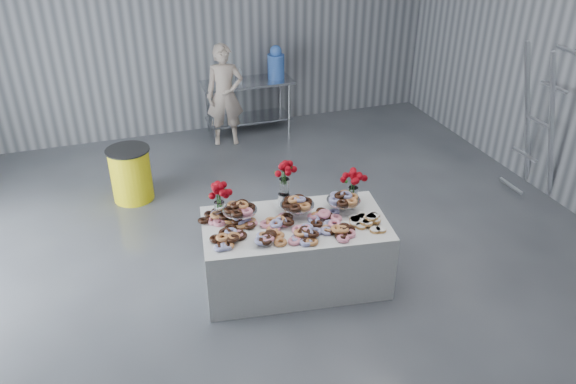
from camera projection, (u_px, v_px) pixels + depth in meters
name	position (u px, v px, depth m)	size (l,w,h in m)	color
ground	(289.00, 281.00, 6.12)	(9.00, 9.00, 0.00)	#3D3F45
room_walls	(257.00, 40.00, 4.80)	(8.04, 9.04, 4.02)	gray
display_table	(295.00, 252.00, 5.95)	(1.90, 1.00, 0.75)	white
prep_table	(248.00, 98.00, 9.38)	(1.50, 0.60, 0.90)	silver
donut_mounds	(297.00, 221.00, 5.70)	(1.80, 0.80, 0.09)	#C67C48
cake_stand_left	(240.00, 209.00, 5.74)	(0.36, 0.36, 0.17)	silver
cake_stand_mid	(297.00, 203.00, 5.84)	(0.36, 0.36, 0.17)	silver
cake_stand_right	(344.00, 199.00, 5.91)	(0.36, 0.36, 0.17)	silver
danish_pile	(370.00, 219.00, 5.73)	(0.48, 0.48, 0.11)	white
bouquet_left	(218.00, 192.00, 5.72)	(0.26, 0.26, 0.42)	white
bouquet_right	(354.00, 178.00, 5.99)	(0.26, 0.26, 0.42)	white
bouquet_center	(284.00, 175.00, 5.87)	(0.26, 0.26, 0.57)	silver
water_jug	(276.00, 64.00, 9.25)	(0.28, 0.28, 0.55)	#437AE6
drink_bottles	(229.00, 77.00, 9.00)	(0.54, 0.08, 0.27)	#268C33
person	(225.00, 95.00, 8.91)	(0.59, 0.39, 1.63)	#CC8C93
trash_barrel	(131.00, 174.00, 7.51)	(0.58, 0.58, 0.74)	yellow
stepladder	(539.00, 122.00, 7.35)	(0.24, 0.52, 2.09)	silver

